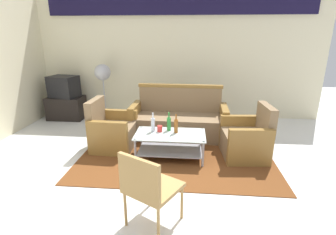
# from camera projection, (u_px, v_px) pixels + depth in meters

# --- Properties ---
(ground_plane) EXTENTS (14.00, 14.00, 0.00)m
(ground_plane) POSITION_uv_depth(u_px,v_px,m) (165.00, 183.00, 3.46)
(ground_plane) COLOR white
(wall_back) EXTENTS (6.52, 0.19, 2.80)m
(wall_back) POSITION_uv_depth(u_px,v_px,m) (178.00, 53.00, 5.89)
(wall_back) COLOR beige
(wall_back) RESTS_ON ground
(rug) EXTENTS (3.07, 2.29, 0.01)m
(rug) POSITION_uv_depth(u_px,v_px,m) (176.00, 152.00, 4.34)
(rug) COLOR brown
(rug) RESTS_ON ground
(couch) EXTENTS (1.82, 0.79, 0.96)m
(couch) POSITION_uv_depth(u_px,v_px,m) (179.00, 121.00, 4.95)
(couch) COLOR #7F6647
(couch) RESTS_ON rug
(armchair_left) EXTENTS (0.73, 0.79, 0.85)m
(armchair_left) POSITION_uv_depth(u_px,v_px,m) (112.00, 132.00, 4.46)
(armchair_left) COLOR #7F6647
(armchair_left) RESTS_ON rug
(armchair_right) EXTENTS (0.75, 0.81, 0.85)m
(armchair_right) POSITION_uv_depth(u_px,v_px,m) (246.00, 140.00, 4.13)
(armchair_right) COLOR #7F6647
(armchair_right) RESTS_ON rug
(coffee_table) EXTENTS (1.10, 0.60, 0.40)m
(coffee_table) POSITION_uv_depth(u_px,v_px,m) (170.00, 142.00, 4.09)
(coffee_table) COLOR silver
(coffee_table) RESTS_ON rug
(bottle_brown) EXTENTS (0.06, 0.06, 0.31)m
(bottle_brown) POSITION_uv_depth(u_px,v_px,m) (176.00, 126.00, 4.06)
(bottle_brown) COLOR brown
(bottle_brown) RESTS_ON coffee_table
(bottle_clear) EXTENTS (0.06, 0.06, 0.31)m
(bottle_clear) POSITION_uv_depth(u_px,v_px,m) (153.00, 124.00, 4.11)
(bottle_clear) COLOR silver
(bottle_clear) RESTS_ON coffee_table
(bottle_green) EXTENTS (0.07, 0.07, 0.30)m
(bottle_green) POSITION_uv_depth(u_px,v_px,m) (169.00, 124.00, 4.16)
(bottle_green) COLOR #2D8C38
(bottle_green) RESTS_ON coffee_table
(cup) EXTENTS (0.08, 0.08, 0.10)m
(cup) POSITION_uv_depth(u_px,v_px,m) (160.00, 129.00, 4.12)
(cup) COLOR red
(cup) RESTS_ON coffee_table
(tv_stand) EXTENTS (0.80, 0.50, 0.52)m
(tv_stand) POSITION_uv_depth(u_px,v_px,m) (66.00, 108.00, 6.01)
(tv_stand) COLOR black
(tv_stand) RESTS_ON ground
(television) EXTENTS (0.68, 0.56, 0.48)m
(television) POSITION_uv_depth(u_px,v_px,m) (64.00, 87.00, 5.86)
(television) COLOR black
(television) RESTS_ON tv_stand
(pedestal_fan) EXTENTS (0.36, 0.36, 1.27)m
(pedestal_fan) POSITION_uv_depth(u_px,v_px,m) (103.00, 76.00, 5.75)
(pedestal_fan) COLOR #2D2D33
(pedestal_fan) RESTS_ON ground
(wicker_chair) EXTENTS (0.65, 0.65, 0.84)m
(wicker_chair) POSITION_uv_depth(u_px,v_px,m) (148.00, 185.00, 2.52)
(wicker_chair) COLOR #AD844C
(wicker_chair) RESTS_ON ground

